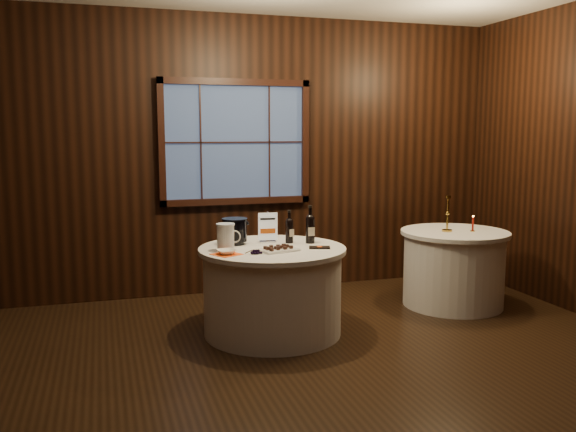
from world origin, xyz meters
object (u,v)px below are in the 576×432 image
object	(u,v)px
side_table	(453,268)
red_candle	(473,225)
sign_stand	(268,232)
brass_candlestick	(447,219)
grape_bunch	(256,252)
port_bottle_left	(289,229)
chocolate_plate	(278,249)
cracker_bowl	(226,252)
port_bottle_right	(310,227)
main_table	(272,290)
ice_bucket	(235,231)
chocolate_box	(320,247)
glass_pitcher	(226,237)

from	to	relation	value
side_table	red_candle	size ratio (longest dim) A/B	6.52
sign_stand	brass_candlestick	bearing A→B (deg)	7.82
sign_stand	grape_bunch	bearing A→B (deg)	-110.03
brass_candlestick	port_bottle_left	bearing A→B (deg)	-175.55
chocolate_plate	red_candle	distance (m)	2.18
sign_stand	cracker_bowl	size ratio (longest dim) A/B	1.84
port_bottle_right	red_candle	bearing A→B (deg)	5.55
main_table	cracker_bowl	distance (m)	0.63
side_table	cracker_bowl	size ratio (longest dim) A/B	7.03
ice_bucket	chocolate_box	world-z (taller)	ice_bucket
chocolate_plate	glass_pitcher	bearing A→B (deg)	158.64
sign_stand	grape_bunch	size ratio (longest dim) A/B	1.80
port_bottle_left	glass_pitcher	xyz separation A→B (m)	(-0.61, -0.17, -0.01)
chocolate_box	glass_pitcher	bearing A→B (deg)	-172.73
port_bottle_left	red_candle	size ratio (longest dim) A/B	1.79
main_table	ice_bucket	size ratio (longest dim) A/B	5.49
sign_stand	chocolate_plate	size ratio (longest dim) A/B	0.78
port_bottle_right	brass_candlestick	xyz separation A→B (m)	(1.52, 0.20, -0.02)
main_table	sign_stand	world-z (taller)	sign_stand
chocolate_plate	side_table	bearing A→B (deg)	13.21
main_table	chocolate_box	distance (m)	0.57
chocolate_box	grape_bunch	bearing A→B (deg)	-154.52
glass_pitcher	brass_candlestick	world-z (taller)	brass_candlestick
port_bottle_right	grape_bunch	size ratio (longest dim) A/B	2.18
sign_stand	glass_pitcher	bearing A→B (deg)	-145.00
chocolate_plate	glass_pitcher	distance (m)	0.45
sign_stand	chocolate_box	distance (m)	0.54
chocolate_plate	cracker_bowl	distance (m)	0.45
main_table	sign_stand	size ratio (longest dim) A/B	4.54
ice_bucket	chocolate_box	distance (m)	0.78
chocolate_plate	port_bottle_left	bearing A→B (deg)	58.76
brass_candlestick	red_candle	size ratio (longest dim) A/B	2.19
grape_bunch	red_candle	bearing A→B (deg)	10.74
main_table	side_table	world-z (taller)	same
chocolate_plate	red_candle	size ratio (longest dim) A/B	2.17
port_bottle_left	ice_bucket	distance (m)	0.49
port_bottle_left	chocolate_plate	world-z (taller)	port_bottle_left
ice_bucket	brass_candlestick	size ratio (longest dim) A/B	0.64
port_bottle_left	brass_candlestick	xyz separation A→B (m)	(1.70, 0.13, 0.00)
grape_bunch	glass_pitcher	distance (m)	0.32
sign_stand	port_bottle_right	distance (m)	0.39
port_bottle_left	sign_stand	bearing A→B (deg)	136.74
side_table	port_bottle_right	distance (m)	1.72
ice_bucket	chocolate_plate	bearing A→B (deg)	-54.94
side_table	glass_pitcher	bearing A→B (deg)	-172.74
cracker_bowl	port_bottle_right	bearing A→B (deg)	18.99
cracker_bowl	ice_bucket	bearing A→B (deg)	69.02
port_bottle_right	red_candle	distance (m)	1.77
main_table	port_bottle_right	distance (m)	0.66
main_table	grape_bunch	xyz separation A→B (m)	(-0.20, -0.23, 0.40)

